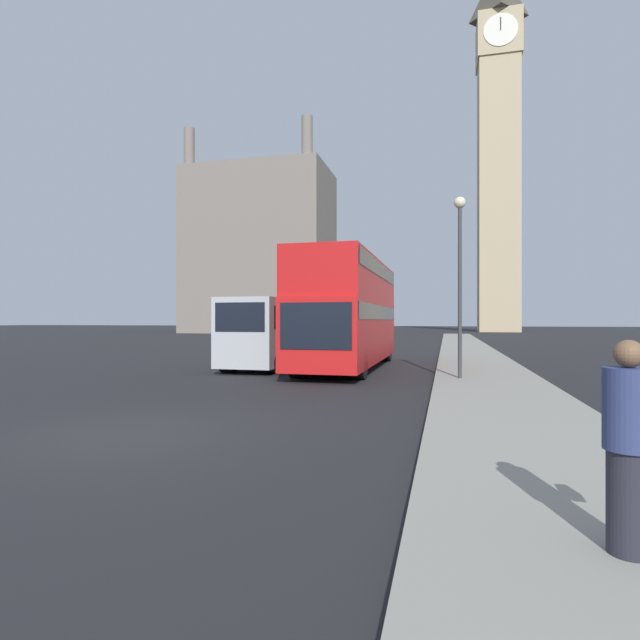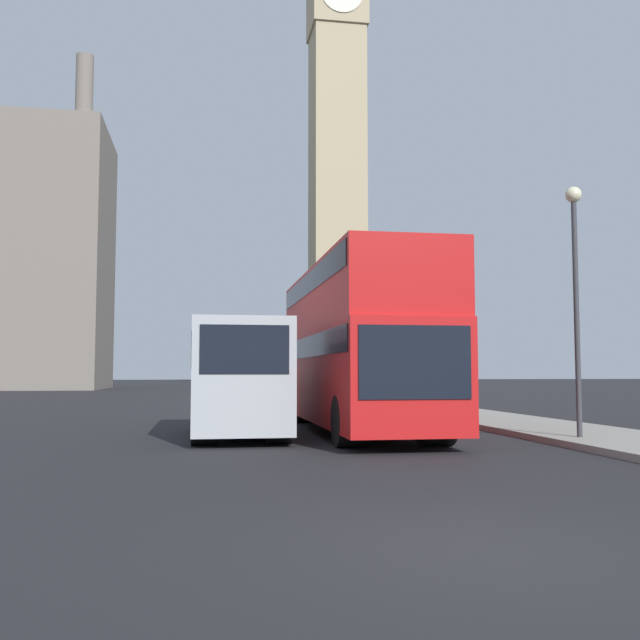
{
  "view_description": "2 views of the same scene",
  "coord_description": "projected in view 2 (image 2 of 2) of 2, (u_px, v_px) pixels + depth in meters",
  "views": [
    {
      "loc": [
        5.36,
        -7.46,
        1.96
      ],
      "look_at": [
        0.17,
        12.98,
        1.95
      ],
      "focal_mm": 28.0,
      "sensor_mm": 36.0,
      "label": 1
    },
    {
      "loc": [
        -2.48,
        -6.15,
        1.58
      ],
      "look_at": [
        1.73,
        19.62,
        3.5
      ],
      "focal_mm": 40.0,
      "sensor_mm": 36.0,
      "label": 2
    }
  ],
  "objects": [
    {
      "name": "ground_plane",
      "position": [
        484.0,
        550.0,
        6.34
      ],
      "size": [
        300.0,
        300.0,
        0.0
      ],
      "primitive_type": "plane",
      "color": "black"
    },
    {
      "name": "white_van",
      "position": [
        238.0,
        376.0,
        17.43
      ],
      "size": [
        2.21,
        5.68,
        2.77
      ],
      "color": "#B2B7BC",
      "rests_on": "ground_plane"
    },
    {
      "name": "street_lamp",
      "position": [
        575.0,
        271.0,
        16.03
      ],
      "size": [
        0.36,
        0.36,
        5.63
      ],
      "color": "#38383D",
      "rests_on": "sidewalk_strip"
    },
    {
      "name": "red_double_decker_bus",
      "position": [
        356.0,
        341.0,
        18.98
      ],
      "size": [
        2.58,
        10.73,
        4.32
      ],
      "color": "red",
      "rests_on": "ground_plane"
    },
    {
      "name": "clock_tower",
      "position": [
        337.0,
        134.0,
        88.74
      ],
      "size": [
        6.84,
        7.01,
        61.02
      ],
      "color": "tan",
      "rests_on": "ground_plane"
    }
  ]
}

